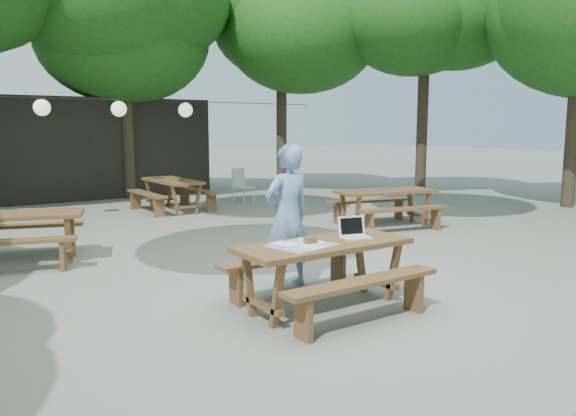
{
  "coord_description": "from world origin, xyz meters",
  "views": [
    {
      "loc": [
        -4.26,
        -6.57,
        2.02
      ],
      "look_at": [
        -0.5,
        -1.08,
        1.05
      ],
      "focal_mm": 35.0,
      "sensor_mm": 36.0,
      "label": 1
    }
  ],
  "objects_px": {
    "main_picnic_table": "(324,274)",
    "woman": "(287,216)",
    "picnic_table_nw": "(12,238)",
    "plastic_chair": "(243,193)"
  },
  "relations": [
    {
      "from": "main_picnic_table",
      "to": "woman",
      "type": "relative_size",
      "value": 1.11
    },
    {
      "from": "main_picnic_table",
      "to": "picnic_table_nw",
      "type": "relative_size",
      "value": 0.87
    },
    {
      "from": "plastic_chair",
      "to": "main_picnic_table",
      "type": "bearing_deg",
      "value": -129.63
    },
    {
      "from": "main_picnic_table",
      "to": "plastic_chair",
      "type": "relative_size",
      "value": 2.22
    },
    {
      "from": "plastic_chair",
      "to": "picnic_table_nw",
      "type": "bearing_deg",
      "value": -163.02
    },
    {
      "from": "picnic_table_nw",
      "to": "plastic_chair",
      "type": "relative_size",
      "value": 2.56
    },
    {
      "from": "picnic_table_nw",
      "to": "main_picnic_table",
      "type": "bearing_deg",
      "value": -40.84
    },
    {
      "from": "main_picnic_table",
      "to": "woman",
      "type": "xyz_separation_m",
      "value": [
        0.15,
        0.93,
        0.52
      ]
    },
    {
      "from": "main_picnic_table",
      "to": "plastic_chair",
      "type": "xyz_separation_m",
      "value": [
        3.68,
        8.18,
        -0.13
      ]
    },
    {
      "from": "picnic_table_nw",
      "to": "plastic_chair",
      "type": "distance_m",
      "value": 7.34
    }
  ]
}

